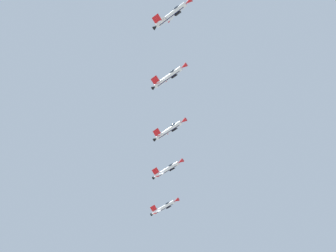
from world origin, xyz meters
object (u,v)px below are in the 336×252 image
at_px(fighter_jet_lead, 172,14).
at_px(fighter_jet_right_wing, 169,130).
at_px(fighter_jet_left_wing, 169,77).
at_px(fighter_jet_left_outer, 167,169).
at_px(fighter_jet_right_outer, 164,207).

xyz_separation_m(fighter_jet_lead, fighter_jet_right_wing, (-2.61, 46.29, -2.33)).
height_order(fighter_jet_lead, fighter_jet_left_wing, fighter_jet_left_wing).
relative_size(fighter_jet_lead, fighter_jet_left_outer, 1.00).
relative_size(fighter_jet_left_outer, fighter_jet_right_outer, 1.00).
distance_m(fighter_jet_right_wing, fighter_jet_right_outer, 46.47).
bearing_deg(fighter_jet_right_wing, fighter_jet_left_outer, -138.16).
height_order(fighter_jet_lead, fighter_jet_right_wing, fighter_jet_lead).
xyz_separation_m(fighter_jet_left_wing, fighter_jet_left_outer, (-2.31, 43.18, -2.42)).
distance_m(fighter_jet_left_wing, fighter_jet_right_wing, 22.20).
xyz_separation_m(fighter_jet_left_wing, fighter_jet_right_wing, (-0.67, 21.99, -3.02)).
bearing_deg(fighter_jet_lead, fighter_jet_left_outer, -138.99).
bearing_deg(fighter_jet_right_outer, fighter_jet_left_wing, 41.39).
relative_size(fighter_jet_right_wing, fighter_jet_left_outer, 1.00).
bearing_deg(fighter_jet_right_wing, fighter_jet_right_outer, -137.54).
height_order(fighter_jet_right_wing, fighter_jet_left_outer, fighter_jet_left_outer).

